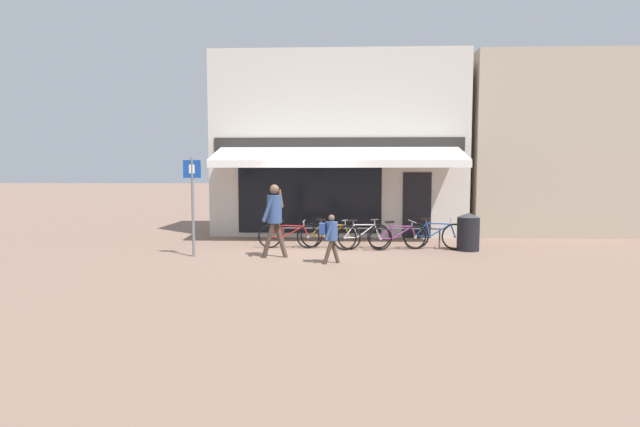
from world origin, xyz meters
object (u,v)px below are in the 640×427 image
(pedestrian_child, at_px, (330,233))
(parking_sign, at_px, (193,196))
(bicycle_blue, at_px, (435,235))
(bicycle_red, at_px, (289,236))
(bicycle_orange, at_px, (330,235))
(bicycle_purple, at_px, (398,237))
(bicycle_silver, at_px, (362,236))
(litter_bin, at_px, (468,232))
(pedestrian_adult, at_px, (275,213))

(pedestrian_child, height_order, parking_sign, parking_sign)
(bicycle_blue, relative_size, pedestrian_child, 1.53)
(bicycle_red, bearing_deg, pedestrian_child, -60.61)
(pedestrian_child, bearing_deg, parking_sign, 165.04)
(pedestrian_child, distance_m, parking_sign, 3.62)
(bicycle_orange, relative_size, pedestrian_child, 1.50)
(bicycle_purple, bearing_deg, bicycle_red, 161.03)
(bicycle_orange, bearing_deg, bicycle_silver, 10.54)
(bicycle_orange, height_order, litter_bin, litter_bin)
(pedestrian_adult, height_order, pedestrian_child, pedestrian_adult)
(litter_bin, bearing_deg, parking_sign, -170.19)
(bicycle_orange, relative_size, pedestrian_adult, 0.94)
(litter_bin, bearing_deg, pedestrian_adult, -165.50)
(pedestrian_child, distance_m, litter_bin, 4.20)
(pedestrian_child, bearing_deg, pedestrian_adult, 150.37)
(bicycle_red, xyz_separation_m, pedestrian_child, (1.20, -2.25, 0.35))
(bicycle_red, relative_size, bicycle_blue, 0.98)
(bicycle_purple, xyz_separation_m, parking_sign, (-5.23, -1.26, 1.15))
(bicycle_orange, height_order, pedestrian_adult, pedestrian_adult)
(bicycle_blue, xyz_separation_m, litter_bin, (0.84, -0.21, 0.13))
(parking_sign, bearing_deg, pedestrian_adult, -2.16)
(bicycle_red, xyz_separation_m, bicycle_purple, (2.99, -0.18, 0.01))
(litter_bin, bearing_deg, bicycle_purple, 179.19)
(bicycle_blue, bearing_deg, bicycle_silver, -168.90)
(pedestrian_child, relative_size, parking_sign, 0.46)
(bicycle_blue, height_order, pedestrian_adult, pedestrian_adult)
(bicycle_blue, height_order, litter_bin, litter_bin)
(pedestrian_adult, bearing_deg, litter_bin, 25.91)
(pedestrian_adult, relative_size, parking_sign, 0.74)
(parking_sign, bearing_deg, bicycle_blue, 12.97)
(bicycle_red, xyz_separation_m, pedestrian_adult, (-0.19, -1.51, 0.77))
(bicycle_red, bearing_deg, bicycle_silver, -1.46)
(litter_bin, distance_m, parking_sign, 7.28)
(bicycle_silver, bearing_deg, bicycle_red, 158.19)
(bicycle_blue, distance_m, parking_sign, 6.52)
(bicycle_orange, distance_m, bicycle_blue, 2.88)
(bicycle_purple, distance_m, pedestrian_adult, 3.53)
(bicycle_orange, distance_m, pedestrian_adult, 2.17)
(bicycle_blue, xyz_separation_m, parking_sign, (-6.26, -1.44, 1.12))
(bicycle_blue, distance_m, pedestrian_adult, 4.54)
(pedestrian_child, xyz_separation_m, litter_bin, (3.67, 2.04, -0.19))
(bicycle_blue, distance_m, litter_bin, 0.88)
(bicycle_orange, height_order, parking_sign, parking_sign)
(pedestrian_adult, bearing_deg, bicycle_orange, 60.80)
(litter_bin, bearing_deg, bicycle_silver, 177.84)
(bicycle_red, relative_size, bicycle_orange, 1.00)
(pedestrian_adult, bearing_deg, pedestrian_child, -16.58)
(bicycle_silver, bearing_deg, bicycle_orange, 152.19)
(bicycle_orange, bearing_deg, bicycle_purple, 12.63)
(bicycle_orange, distance_m, bicycle_silver, 0.89)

